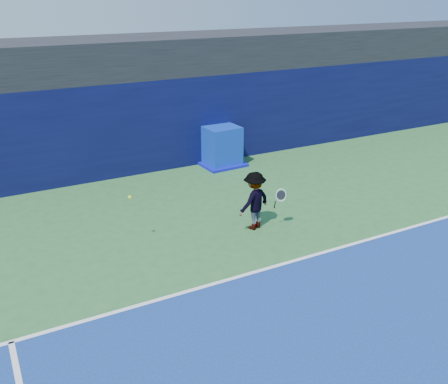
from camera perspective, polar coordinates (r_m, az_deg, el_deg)
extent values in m
plane|color=#2E6630|center=(9.02, 14.36, -17.61)|extent=(80.00, 80.00, 0.00)
cube|color=white|center=(10.94, 3.90, -9.01)|extent=(24.00, 0.10, 0.01)
cube|color=black|center=(17.28, -11.13, 14.97)|extent=(36.00, 3.00, 1.20)
cube|color=#0A0C37|center=(16.73, -9.57, 7.50)|extent=(36.00, 1.00, 3.00)
cube|color=#0C2EAF|center=(17.16, -0.37, 5.33)|extent=(1.19, 1.19, 1.36)
cube|color=#0C0DAD|center=(17.35, -0.36, 3.33)|extent=(1.49, 1.49, 0.09)
imported|color=silver|center=(12.49, 3.49, -1.00)|extent=(1.09, 0.82, 1.51)
cylinder|color=black|center=(12.56, 5.83, -1.44)|extent=(0.07, 0.13, 0.24)
torus|color=white|center=(12.50, 6.54, -0.36)|extent=(0.28, 0.16, 0.27)
cylinder|color=black|center=(12.50, 6.54, -0.36)|extent=(0.23, 0.12, 0.23)
sphere|color=#E7FB1B|center=(11.67, -10.71, -0.57)|extent=(0.08, 0.08, 0.08)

